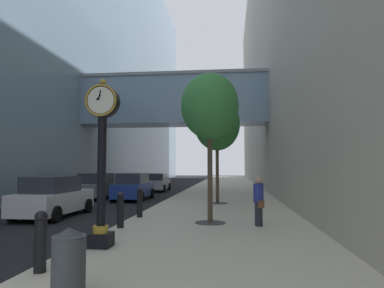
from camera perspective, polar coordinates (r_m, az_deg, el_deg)
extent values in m
plane|color=black|center=(30.43, -1.11, -7.72)|extent=(110.00, 110.00, 0.00)
cube|color=#BCB29E|center=(33.17, 5.37, -7.25)|extent=(6.70, 80.00, 0.14)
cube|color=#758EA8|center=(39.22, -19.14, 16.79)|extent=(9.00, 80.00, 31.46)
cube|color=#758EA8|center=(28.12, -2.78, 6.81)|extent=(14.94, 3.20, 3.66)
cube|color=gray|center=(28.54, -2.77, 10.66)|extent=(14.94, 3.40, 0.24)
cube|color=#A89E89|center=(36.04, 18.35, 16.38)|extent=(9.00, 80.00, 28.78)
cube|color=black|center=(9.32, -14.66, -14.84)|extent=(0.55, 0.55, 0.35)
cylinder|color=gold|center=(9.28, -14.63, -13.23)|extent=(0.39, 0.38, 0.18)
cylinder|color=black|center=(9.14, -14.48, -4.27)|extent=(0.22, 0.22, 2.71)
cylinder|color=black|center=(9.29, -14.30, 6.74)|extent=(0.84, 0.28, 0.84)
torus|color=gold|center=(9.15, -14.65, 6.91)|extent=(0.82, 0.05, 0.82)
cylinder|color=silver|center=(9.16, -14.64, 6.90)|extent=(0.69, 0.01, 0.69)
cylinder|color=silver|center=(9.43, -13.98, 6.58)|extent=(0.69, 0.01, 0.69)
sphere|color=gold|center=(9.39, -14.25, 9.69)|extent=(0.16, 0.16, 0.16)
cube|color=black|center=(9.18, -14.97, 7.29)|extent=(0.13, 0.01, 0.15)
cube|color=black|center=(9.18, -14.79, 7.69)|extent=(0.08, 0.01, 0.26)
cylinder|color=black|center=(7.50, -23.42, -14.99)|extent=(0.23, 0.23, 0.98)
sphere|color=black|center=(7.41, -23.31, -10.81)|extent=(0.24, 0.24, 0.24)
cylinder|color=black|center=(11.92, -11.54, -10.88)|extent=(0.23, 0.23, 0.98)
sphere|color=black|center=(11.87, -11.51, -8.25)|extent=(0.24, 0.24, 0.24)
cylinder|color=black|center=(14.24, -8.50, -9.73)|extent=(0.23, 0.23, 0.98)
sphere|color=black|center=(14.20, -8.48, -7.52)|extent=(0.24, 0.24, 0.24)
cylinder|color=#333335|center=(12.77, 2.97, -12.64)|extent=(1.10, 1.10, 0.02)
cylinder|color=#4C3D2D|center=(12.62, 2.94, -5.01)|extent=(0.18, 0.18, 3.41)
ellipsoid|color=#387F3D|center=(12.80, 2.91, 6.19)|extent=(2.09, 2.09, 2.40)
cylinder|color=#333335|center=(19.41, 4.15, -9.56)|extent=(1.10, 1.10, 0.02)
cylinder|color=#4C3D2D|center=(19.31, 4.13, -4.59)|extent=(0.18, 0.18, 3.39)
ellipsoid|color=#2D7033|center=(19.45, 4.09, 3.21)|extent=(2.52, 2.52, 2.90)
cylinder|color=#383D42|center=(6.09, -19.43, -18.11)|extent=(0.52, 0.52, 0.92)
cone|color=#272A2E|center=(5.98, -19.32, -13.37)|extent=(0.53, 0.53, 0.16)
cylinder|color=#23232D|center=(12.25, 10.79, -11.15)|extent=(0.32, 0.32, 0.79)
cylinder|color=navy|center=(12.17, 10.75, -7.83)|extent=(0.42, 0.42, 0.64)
sphere|color=tan|center=(12.15, 10.72, -5.77)|extent=(0.24, 0.24, 0.24)
cube|color=brown|center=(12.00, 11.14, -9.60)|extent=(0.23, 0.17, 0.24)
cube|color=silver|center=(16.26, -21.51, -8.72)|extent=(1.76, 4.39, 0.84)
cube|color=#282D38|center=(16.02, -21.82, -6.12)|extent=(1.54, 2.46, 0.69)
cylinder|color=black|center=(18.01, -21.75, -9.22)|extent=(0.22, 0.64, 0.64)
cylinder|color=black|center=(17.26, -16.59, -9.58)|extent=(0.22, 0.64, 0.64)
cylinder|color=black|center=(15.46, -27.07, -10.04)|extent=(0.22, 0.64, 0.64)
cylinder|color=black|center=(14.58, -21.28, -10.60)|extent=(0.22, 0.64, 0.64)
cube|color=slate|center=(24.42, -15.16, -7.10)|extent=(1.95, 4.20, 0.83)
cube|color=#282D38|center=(24.19, -15.32, -5.40)|extent=(1.68, 2.37, 0.68)
cylinder|color=black|center=(26.10, -15.84, -7.55)|extent=(0.23, 0.64, 0.64)
cylinder|color=black|center=(25.42, -11.98, -7.71)|extent=(0.23, 0.64, 0.64)
cylinder|color=black|center=(23.54, -18.61, -7.93)|extent=(0.23, 0.64, 0.64)
cylinder|color=black|center=(22.78, -14.39, -8.15)|extent=(0.23, 0.64, 0.64)
cube|color=#B7BABF|center=(31.07, -5.79, -6.52)|extent=(1.88, 4.19, 0.74)
cube|color=#282D38|center=(30.84, -5.86, -5.32)|extent=(1.63, 2.36, 0.61)
cylinder|color=black|center=(32.65, -6.88, -6.86)|extent=(0.23, 0.64, 0.64)
cylinder|color=black|center=(32.32, -3.75, -6.91)|extent=(0.23, 0.64, 0.64)
cylinder|color=black|center=(29.89, -8.01, -7.14)|extent=(0.23, 0.64, 0.64)
cylinder|color=black|center=(29.54, -4.60, -7.21)|extent=(0.23, 0.64, 0.64)
cube|color=navy|center=(23.07, -9.48, -7.36)|extent=(1.86, 4.54, 0.84)
cube|color=#282D38|center=(22.82, -9.61, -5.53)|extent=(1.61, 2.55, 0.69)
cylinder|color=black|center=(24.80, -10.59, -7.83)|extent=(0.23, 0.64, 0.64)
cylinder|color=black|center=(24.38, -6.55, -7.94)|extent=(0.23, 0.64, 0.64)
cylinder|color=black|center=(21.87, -12.78, -8.37)|extent=(0.23, 0.64, 0.64)
cylinder|color=black|center=(21.40, -8.22, -8.53)|extent=(0.23, 0.64, 0.64)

